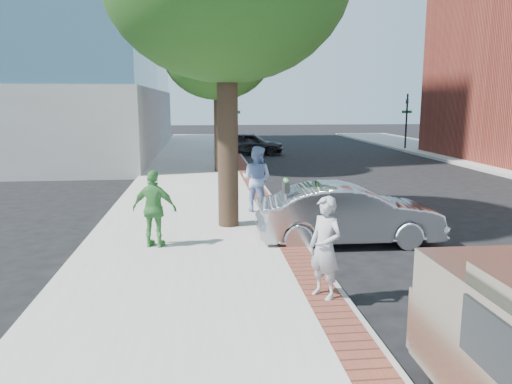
{
  "coord_description": "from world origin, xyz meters",
  "views": [
    {
      "loc": [
        -1.24,
        -10.67,
        3.32
      ],
      "look_at": [
        0.0,
        0.84,
        1.2
      ],
      "focal_mm": 35.0,
      "sensor_mm": 36.0,
      "label": 1
    }
  ],
  "objects": [
    {
      "name": "sedan_silver",
      "position": [
        2.14,
        0.43,
        0.71
      ],
      "size": [
        4.31,
        1.58,
        1.41
      ],
      "primitive_type": "imported",
      "rotation": [
        0.0,
        0.0,
        1.55
      ],
      "color": "#A2A3A9",
      "rests_on": "ground"
    },
    {
      "name": "person_officer",
      "position": [
        0.31,
        3.48,
        1.1
      ],
      "size": [
        1.16,
        1.09,
        1.9
      ],
      "primitive_type": "imported",
      "rotation": [
        0.0,
        0.0,
        2.6
      ],
      "color": "#95B1E7",
      "rests_on": "sidewalk"
    },
    {
      "name": "sidewalk",
      "position": [
        -1.5,
        8.0,
        0.07
      ],
      "size": [
        5.0,
        60.0,
        0.15
      ],
      "primitive_type": "cube",
      "color": "#9E9991",
      "rests_on": "ground"
    },
    {
      "name": "tree_far",
      "position": [
        -0.5,
        12.0,
        5.3
      ],
      "size": [
        4.8,
        4.8,
        7.14
      ],
      "color": "black",
      "rests_on": "sidewalk"
    },
    {
      "name": "parking_meter",
      "position": [
        0.6,
        0.14,
        1.21
      ],
      "size": [
        0.12,
        0.32,
        1.47
      ],
      "color": "gray",
      "rests_on": "sidewalk"
    },
    {
      "name": "bg_car",
      "position": [
        1.74,
        20.32,
        0.7
      ],
      "size": [
        4.28,
        2.12,
        1.4
      ],
      "primitive_type": "imported",
      "rotation": [
        0.0,
        0.0,
        1.45
      ],
      "color": "black",
      "rests_on": "ground"
    },
    {
      "name": "person_green",
      "position": [
        -2.3,
        0.14,
        1.0
      ],
      "size": [
        1.07,
        0.67,
        1.7
      ],
      "primitive_type": "imported",
      "rotation": [
        0.0,
        0.0,
        2.86
      ],
      "color": "#3F8B3F",
      "rests_on": "sidewalk"
    },
    {
      "name": "person_gray",
      "position": [
        0.7,
        -3.09,
        0.99
      ],
      "size": [
        0.68,
        0.73,
        1.68
      ],
      "primitive_type": "imported",
      "rotation": [
        0.0,
        0.0,
        -0.96
      ],
      "color": "#A2A1A6",
      "rests_on": "sidewalk"
    },
    {
      "name": "office_base",
      "position": [
        -13.0,
        22.0,
        2.0
      ],
      "size": [
        18.2,
        22.2,
        4.0
      ],
      "primitive_type": "cube",
      "color": "gray",
      "rests_on": "ground"
    },
    {
      "name": "curb",
      "position": [
        1.05,
        8.0,
        0.07
      ],
      "size": [
        0.1,
        60.0,
        0.15
      ],
      "primitive_type": "cube",
      "color": "gray",
      "rests_on": "ground"
    },
    {
      "name": "brick_strip",
      "position": [
        0.7,
        8.0,
        0.15
      ],
      "size": [
        0.6,
        60.0,
        0.01
      ],
      "primitive_type": "cube",
      "color": "brown",
      "rests_on": "sidewalk"
    },
    {
      "name": "signal_near",
      "position": [
        0.9,
        22.0,
        2.25
      ],
      "size": [
        0.7,
        0.15,
        3.8
      ],
      "color": "black",
      "rests_on": "ground"
    },
    {
      "name": "ground",
      "position": [
        0.0,
        0.0,
        0.0
      ],
      "size": [
        120.0,
        120.0,
        0.0
      ],
      "primitive_type": "plane",
      "color": "black",
      "rests_on": "ground"
    },
    {
      "name": "signal_far",
      "position": [
        12.5,
        22.0,
        2.25
      ],
      "size": [
        0.7,
        0.15,
        3.8
      ],
      "color": "black",
      "rests_on": "ground"
    }
  ]
}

